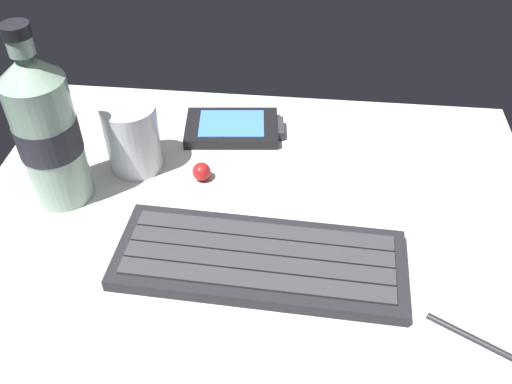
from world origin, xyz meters
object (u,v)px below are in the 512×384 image
object	(u,v)px
handheld_device	(233,128)
stylus_pen	(479,339)
water_bottle	(46,130)
trackball_mouse	(202,172)
juice_cup	(133,139)
keyboard	(259,259)

from	to	relation	value
handheld_device	stylus_pen	xyz separation A→B (cm)	(26.05, -29.15, -0.38)
water_bottle	trackball_mouse	size ratio (longest dim) A/B	9.45
stylus_pen	handheld_device	bearing A→B (deg)	160.74
juice_cup	trackball_mouse	distance (cm)	8.96
water_bottle	juice_cup	bearing A→B (deg)	40.73
water_bottle	trackball_mouse	xyz separation A→B (cm)	(15.24, 4.23, -7.91)
handheld_device	stylus_pen	size ratio (longest dim) A/B	1.40
handheld_device	trackball_mouse	bearing A→B (deg)	-104.09
juice_cup	water_bottle	size ratio (longest dim) A/B	0.41
handheld_device	stylus_pen	world-z (taller)	handheld_device
water_bottle	keyboard	bearing A→B (deg)	-19.74
keyboard	juice_cup	xyz separation A→B (cm)	(-16.49, 14.33, 3.10)
juice_cup	water_bottle	world-z (taller)	water_bottle
juice_cup	stylus_pen	size ratio (longest dim) A/B	0.89
trackball_mouse	stylus_pen	xyz separation A→B (cm)	(28.48, -19.47, -0.75)
handheld_device	stylus_pen	bearing A→B (deg)	-48.22
handheld_device	trackball_mouse	world-z (taller)	trackball_mouse
juice_cup	water_bottle	xyz separation A→B (cm)	(-6.90, -5.94, 5.10)
water_bottle	trackball_mouse	world-z (taller)	water_bottle
keyboard	juice_cup	size ratio (longest dim) A/B	3.46
juice_cup	trackball_mouse	bearing A→B (deg)	-11.57
handheld_device	juice_cup	size ratio (longest dim) A/B	1.57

